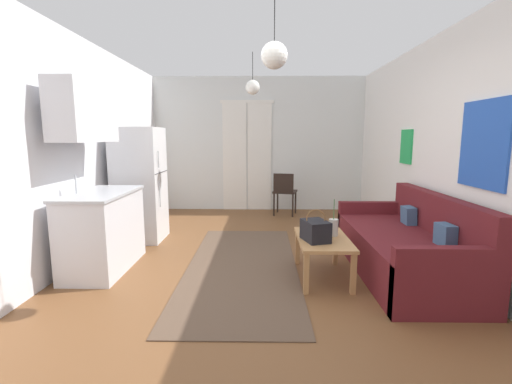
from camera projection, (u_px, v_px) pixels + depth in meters
ground_plane at (256, 289)px, 3.64m from camera, size 4.82×8.23×0.10m
wall_back at (258, 145)px, 7.25m from camera, size 4.42×0.13×2.68m
wall_right at (481, 153)px, 3.40m from camera, size 0.12×7.83×2.68m
wall_left at (35, 153)px, 3.46m from camera, size 0.12×7.83×2.68m
area_rug at (242, 266)px, 4.13m from camera, size 1.25×3.09×0.01m
couch at (408, 249)px, 3.89m from camera, size 0.93×2.12×0.88m
coffee_table at (323, 243)px, 3.76m from camera, size 0.53×0.90×0.44m
bamboo_vase at (333, 227)px, 3.82m from camera, size 0.10×0.10×0.40m
handbag at (315, 230)px, 3.63m from camera, size 0.30×0.36×0.33m
refrigerator at (140, 185)px, 5.11m from camera, size 0.66×0.65×1.63m
kitchen_counter at (98, 200)px, 3.95m from camera, size 0.59×1.14×2.07m
accent_chair at (284, 191)px, 6.77m from camera, size 0.51×0.49×0.82m
pendant_lamp_near at (274, 55)px, 3.14m from camera, size 0.24×0.24×0.59m
pendant_lamp_far at (253, 87)px, 5.07m from camera, size 0.20×0.20×0.59m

